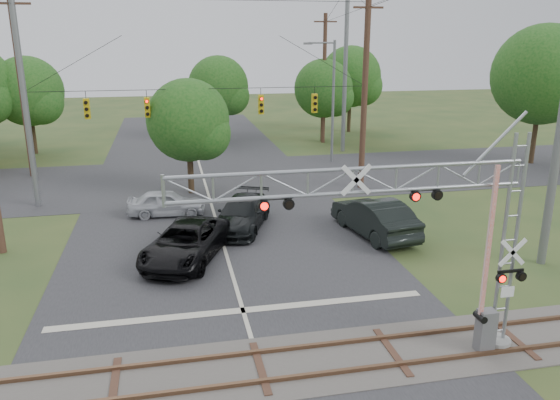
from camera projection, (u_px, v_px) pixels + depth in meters
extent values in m
cube|color=#2C2C2F|center=(228.00, 261.00, 23.01)|extent=(14.00, 90.00, 0.02)
cube|color=#2C2C2F|center=(204.00, 180.00, 36.14)|extent=(90.00, 12.00, 0.02)
cube|color=#4E4944|center=(260.00, 368.00, 15.51)|extent=(90.00, 3.20, 0.05)
cube|color=brown|center=(265.00, 381.00, 14.81)|extent=(90.00, 0.12, 0.14)
cube|color=brown|center=(256.00, 352.00, 16.16)|extent=(90.00, 0.12, 0.14)
cylinder|color=gray|center=(496.00, 342.00, 16.61)|extent=(0.82, 0.82, 0.27)
cube|color=silver|center=(508.00, 292.00, 15.82)|extent=(0.41, 0.03, 0.32)
cube|color=slate|center=(485.00, 331.00, 16.17)|extent=(0.50, 0.41, 1.37)
cube|color=red|center=(489.00, 244.00, 15.33)|extent=(0.13, 0.08, 4.57)
cylinder|color=slate|center=(25.00, 102.00, 28.89)|extent=(0.32, 0.32, 11.50)
cylinder|color=#442A1F|center=(365.00, 95.00, 32.61)|extent=(0.36, 0.36, 11.50)
cylinder|color=black|center=(205.00, 89.00, 30.60)|extent=(19.00, 0.03, 0.03)
cube|color=gold|center=(87.00, 109.00, 29.62)|extent=(0.30, 0.30, 1.10)
cube|color=gold|center=(147.00, 107.00, 30.24)|extent=(0.30, 0.30, 1.10)
cube|color=gold|center=(205.00, 106.00, 30.87)|extent=(0.30, 0.30, 1.10)
cube|color=gold|center=(261.00, 105.00, 31.50)|extent=(0.30, 0.30, 1.10)
cube|color=gold|center=(314.00, 103.00, 32.12)|extent=(0.30, 0.30, 1.10)
imported|color=black|center=(186.00, 243.00, 22.92)|extent=(4.55, 6.15, 1.55)
imported|color=black|center=(242.00, 214.00, 26.73)|extent=(3.85, 5.60, 1.51)
imported|color=#B6B9BF|center=(166.00, 203.00, 28.74)|extent=(4.12, 1.87, 1.37)
imported|color=black|center=(374.00, 217.00, 25.83)|extent=(2.80, 5.69, 1.79)
cylinder|color=slate|center=(333.00, 103.00, 40.10)|extent=(0.20, 0.20, 8.89)
cylinder|color=slate|center=(321.00, 43.00, 38.69)|extent=(1.97, 0.12, 0.12)
cube|color=slate|center=(308.00, 43.00, 38.51)|extent=(0.59, 0.25, 0.15)
cylinder|color=#442A1F|center=(21.00, 85.00, 35.36)|extent=(0.34, 0.34, 12.21)
cylinder|color=slate|center=(345.00, 68.00, 43.31)|extent=(0.34, 0.34, 13.49)
cylinder|color=#442A1F|center=(324.00, 80.00, 47.43)|extent=(0.34, 0.34, 11.03)
cube|color=#442A1F|center=(325.00, 22.00, 46.05)|extent=(2.00, 0.12, 0.12)
cylinder|color=#372819|center=(33.00, 132.00, 43.86)|extent=(0.36, 0.36, 3.54)
sphere|color=#154B15|center=(28.00, 91.00, 42.93)|extent=(5.47, 5.47, 5.47)
cylinder|color=#372819|center=(190.00, 168.00, 32.63)|extent=(0.36, 0.36, 3.13)
sphere|color=#154B15|center=(188.00, 120.00, 31.82)|extent=(4.84, 4.84, 4.84)
cylinder|color=#372819|center=(219.00, 122.00, 49.41)|extent=(0.36, 0.36, 3.47)
sphere|color=#154B15|center=(218.00, 86.00, 48.51)|extent=(5.37, 5.37, 5.37)
cylinder|color=#372819|center=(323.00, 123.00, 49.13)|extent=(0.36, 0.36, 3.35)
sphere|color=#154B15|center=(323.00, 88.00, 48.26)|extent=(5.17, 5.17, 5.17)
cylinder|color=#372819|center=(349.00, 112.00, 54.04)|extent=(0.36, 0.36, 3.83)
sphere|color=#154B15|center=(351.00, 77.00, 53.05)|extent=(5.92, 5.92, 5.92)
cylinder|color=#372819|center=(535.00, 133.00, 40.22)|extent=(0.36, 0.36, 4.61)
sphere|color=#154B15|center=(543.00, 75.00, 39.02)|extent=(7.13, 7.13, 7.13)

